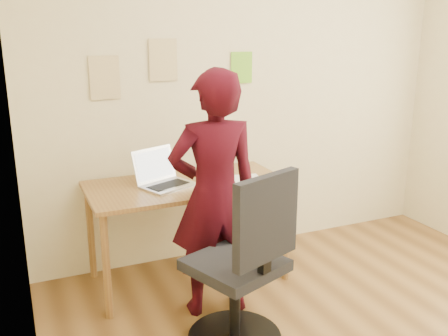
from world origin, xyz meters
name	(u,v)px	position (x,y,z in m)	size (l,w,h in m)	color
room	(408,125)	(0.00, 0.00, 1.35)	(3.58, 3.58, 2.78)	brown
desk	(187,195)	(-0.65, 1.38, 0.65)	(1.40, 0.70, 0.74)	olive
laptop	(163,178)	(-0.82, 1.40, 0.79)	(0.44, 0.42, 0.25)	silver
paper_sheet	(247,180)	(-0.23, 1.27, 0.74)	(0.22, 0.31, 0.00)	white
phone	(214,188)	(-0.53, 1.18, 0.75)	(0.07, 0.13, 0.01)	black
wall_note_left	(105,78)	(-1.12, 1.74, 1.46)	(0.21, 0.00, 0.30)	#D3BA7E
wall_note_mid	(163,60)	(-0.69, 1.74, 1.58)	(0.21, 0.00, 0.30)	#D3BA7E
wall_note_right	(242,68)	(-0.06, 1.74, 1.50)	(0.18, 0.00, 0.24)	#75C22B
office_chair	(244,275)	(-0.64, 0.47, 0.46)	(0.61, 0.62, 1.07)	black
person	(214,195)	(-0.64, 0.91, 0.79)	(0.58, 0.38, 1.58)	#33070F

